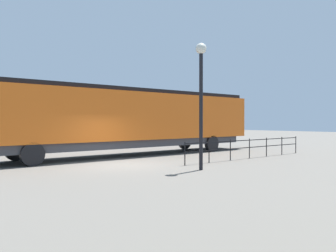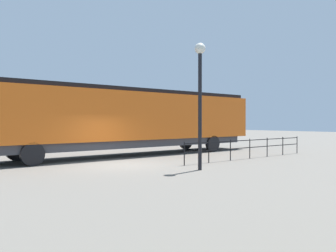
# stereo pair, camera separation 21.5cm
# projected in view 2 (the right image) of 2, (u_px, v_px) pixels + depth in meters

# --- Properties ---
(ground_plane) EXTENTS (120.00, 120.00, 0.00)m
(ground_plane) POSITION_uv_depth(u_px,v_px,m) (121.00, 165.00, 16.03)
(ground_plane) COLOR #666059
(locomotive) EXTENTS (3.08, 18.81, 4.03)m
(locomotive) POSITION_uv_depth(u_px,v_px,m) (134.00, 118.00, 20.83)
(locomotive) COLOR orange
(locomotive) RESTS_ON ground_plane
(lamp_post) EXTENTS (0.46, 0.46, 5.40)m
(lamp_post) POSITION_uv_depth(u_px,v_px,m) (200.00, 84.00, 14.34)
(lamp_post) COLOR black
(lamp_post) RESTS_ON ground_plane
(platform_fence) EXTENTS (0.05, 9.86, 1.11)m
(platform_fence) POSITION_uv_depth(u_px,v_px,m) (250.00, 146.00, 18.94)
(platform_fence) COLOR black
(platform_fence) RESTS_ON ground_plane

